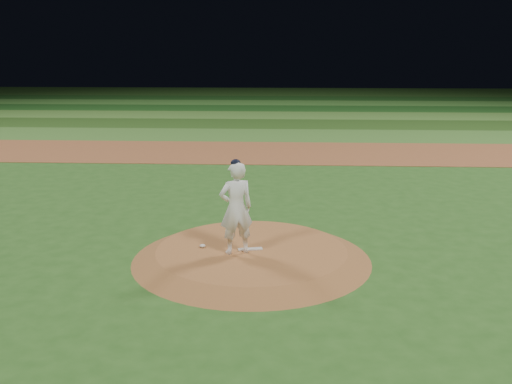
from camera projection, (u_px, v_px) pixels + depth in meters
The scene contains 12 objects.
ground at pixel (252, 259), 13.22m from camera, with size 120.00×120.00×0.00m, color #26531B.
infield_dirt_band at pixel (269, 152), 26.78m from camera, with size 70.00×6.00×0.02m, color brown.
outfield_stripe_0 at pixel (272, 135), 32.11m from camera, with size 70.00×5.00×0.02m, color #396A26.
outfield_stripe_1 at pixel (274, 124), 36.95m from camera, with size 70.00×5.00×0.02m, color #234716.
outfield_stripe_2 at pixel (275, 115), 41.79m from camera, with size 70.00×5.00×0.02m, color #42762A.
outfield_stripe_3 at pixel (276, 108), 46.63m from camera, with size 70.00×5.00×0.02m, color #194917.
outfield_stripe_4 at pixel (277, 103), 51.48m from camera, with size 70.00×5.00×0.02m, color #3A792C.
outfield_stripe_5 at pixel (278, 98), 56.32m from camera, with size 70.00×5.00×0.02m, color #194817.
pitchers_mound at pixel (252, 254), 13.19m from camera, with size 5.50×5.50×0.25m, color #955A2E.
pitching_rubber at pixel (250, 249), 13.10m from camera, with size 0.56×0.14×0.03m, color white.
rosin_bag at pixel (203, 246), 13.24m from camera, with size 0.13×0.13×0.07m, color beige.
pitcher_on_mound at pixel (236, 208), 12.65m from camera, with size 0.90×0.75×2.15m.
Camera 1 is at (0.74, -12.42, 4.73)m, focal length 40.00 mm.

